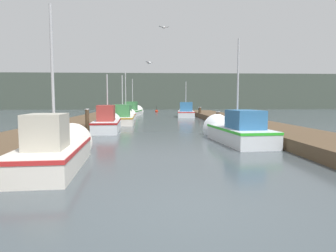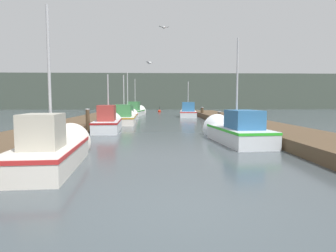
# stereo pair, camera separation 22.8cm
# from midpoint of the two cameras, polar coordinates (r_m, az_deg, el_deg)

# --- Properties ---
(ground_plane) EXTENTS (200.00, 200.00, 0.00)m
(ground_plane) POSITION_cam_midpoint_polar(r_m,az_deg,el_deg) (5.04, 4.02, -16.56)
(ground_plane) COLOR #424C51
(dock_left) EXTENTS (2.96, 40.00, 0.46)m
(dock_left) POSITION_cam_midpoint_polar(r_m,az_deg,el_deg) (21.36, -16.22, 0.44)
(dock_left) COLOR brown
(dock_left) RESTS_ON ground_plane
(dock_right) EXTENTS (2.96, 40.00, 0.46)m
(dock_right) POSITION_cam_midpoint_polar(r_m,az_deg,el_deg) (21.64, 14.59, 0.54)
(dock_right) COLOR brown
(dock_right) RESTS_ON ground_plane
(distant_shore_ridge) EXTENTS (120.00, 16.00, 7.00)m
(distant_shore_ridge) POSITION_cam_midpoint_polar(r_m,az_deg,el_deg) (66.19, -1.71, 6.42)
(distant_shore_ridge) COLOR #424C42
(distant_shore_ridge) RESTS_ON ground_plane
(fishing_boat_0) EXTENTS (1.81, 4.98, 4.80)m
(fishing_boat_0) POSITION_cam_midpoint_polar(r_m,az_deg,el_deg) (9.20, -20.23, -4.11)
(fishing_boat_0) COLOR silver
(fishing_boat_0) RESTS_ON ground_plane
(fishing_boat_1) EXTENTS (2.10, 5.37, 4.91)m
(fishing_boat_1) POSITION_cam_midpoint_polar(r_m,az_deg,el_deg) (13.70, 12.90, -0.88)
(fishing_boat_1) COLOR silver
(fishing_boat_1) RESTS_ON ground_plane
(fishing_boat_2) EXTENTS (1.76, 5.83, 3.72)m
(fishing_boat_2) POSITION_cam_midpoint_polar(r_m,az_deg,el_deg) (18.71, -10.90, 0.75)
(fishing_boat_2) COLOR silver
(fishing_boat_2) RESTS_ON ground_plane
(fishing_boat_3) EXTENTS (1.83, 5.00, 4.23)m
(fishing_boat_3) POSITION_cam_midpoint_polar(r_m,az_deg,el_deg) (23.56, -8.05, 1.56)
(fishing_boat_3) COLOR silver
(fishing_boat_3) RESTS_ON ground_plane
(fishing_boat_4) EXTENTS (1.65, 5.84, 4.93)m
(fishing_boat_4) POSITION_cam_midpoint_polar(r_m,az_deg,el_deg) (28.18, -7.38, 2.06)
(fishing_boat_4) COLOR silver
(fishing_boat_4) RESTS_ON ground_plane
(fishing_boat_5) EXTENTS (2.09, 5.24, 4.30)m
(fishing_boat_5) POSITION_cam_midpoint_polar(r_m,az_deg,el_deg) (32.87, 4.02, 2.64)
(fishing_boat_5) COLOR silver
(fishing_boat_5) RESTS_ON ground_plane
(fishing_boat_6) EXTENTS (2.38, 6.56, 4.86)m
(fishing_boat_6) POSITION_cam_midpoint_polar(r_m,az_deg,el_deg) (36.79, -5.98, 2.85)
(fishing_boat_6) COLOR silver
(fishing_boat_6) RESTS_ON ground_plane
(mooring_piling_0) EXTENTS (0.24, 0.24, 1.37)m
(mooring_piling_0) POSITION_cam_midpoint_polar(r_m,az_deg,el_deg) (16.88, -14.67, 0.90)
(mooring_piling_0) COLOR #473523
(mooring_piling_0) RESTS_ON ground_plane
(mooring_piling_1) EXTENTS (0.35, 0.35, 1.08)m
(mooring_piling_1) POSITION_cam_midpoint_polar(r_m,az_deg,el_deg) (32.25, 6.70, 2.65)
(mooring_piling_1) COLOR #473523
(mooring_piling_1) RESTS_ON ground_plane
(mooring_piling_2) EXTENTS (0.30, 0.30, 0.95)m
(mooring_piling_2) POSITION_cam_midpoint_polar(r_m,az_deg,el_deg) (23.22, 10.02, 1.54)
(mooring_piling_2) COLOR #473523
(mooring_piling_2) RESTS_ON ground_plane
(mooring_piling_3) EXTENTS (0.32, 0.32, 1.03)m
(mooring_piling_3) POSITION_cam_midpoint_polar(r_m,az_deg,el_deg) (36.92, -7.71, 2.89)
(mooring_piling_3) COLOR #473523
(mooring_piling_3) RESTS_ON ground_plane
(channel_buoy) EXTENTS (0.47, 0.47, 0.97)m
(channel_buoy) POSITION_cam_midpoint_polar(r_m,az_deg,el_deg) (45.45, -1.51, 2.84)
(channel_buoy) COLOR red
(channel_buoy) RESTS_ON ground_plane
(seagull_lead) EXTENTS (0.38, 0.53, 0.12)m
(seagull_lead) POSITION_cam_midpoint_polar(r_m,az_deg,el_deg) (16.91, -3.19, 11.93)
(seagull_lead) COLOR white
(seagull_1) EXTENTS (0.56, 0.31, 0.12)m
(seagull_1) POSITION_cam_midpoint_polar(r_m,az_deg,el_deg) (16.55, -0.36, 18.28)
(seagull_1) COLOR white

